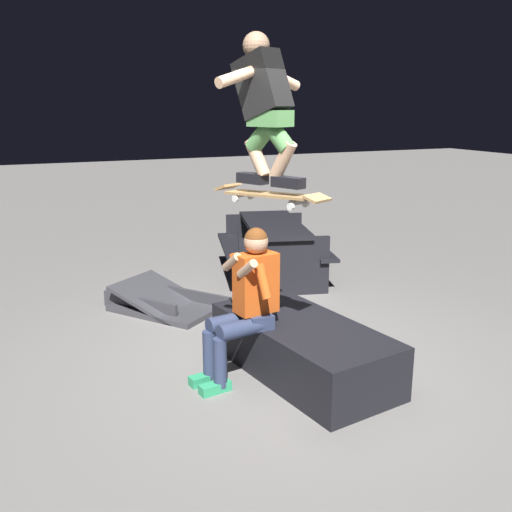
# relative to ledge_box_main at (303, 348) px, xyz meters

# --- Properties ---
(ground_plane) EXTENTS (40.00, 40.00, 0.00)m
(ground_plane) POSITION_rel_ledge_box_main_xyz_m (0.22, 0.10, -0.23)
(ground_plane) COLOR slate
(ledge_box_main) EXTENTS (1.84, 1.07, 0.45)m
(ledge_box_main) POSITION_rel_ledge_box_main_xyz_m (0.00, 0.00, 0.00)
(ledge_box_main) COLOR black
(ledge_box_main) RESTS_ON ground
(person_sitting_on_ledge) EXTENTS (0.60, 0.78, 1.29)m
(person_sitting_on_ledge) POSITION_rel_ledge_box_main_xyz_m (0.11, 0.48, 0.48)
(person_sitting_on_ledge) COLOR #2D3856
(person_sitting_on_ledge) RESTS_ON ground
(skateboard) EXTENTS (1.01, 0.60, 0.13)m
(skateboard) POSITION_rel_ledge_box_main_xyz_m (-0.04, 0.34, 1.35)
(skateboard) COLOR #AD8451
(skater_airborne) EXTENTS (0.63, 0.84, 1.12)m
(skater_airborne) POSITION_rel_ledge_box_main_xyz_m (0.02, 0.36, 2.04)
(skater_airborne) COLOR black
(kicker_ramp) EXTENTS (1.37, 1.29, 0.39)m
(kicker_ramp) POSITION_rel_ledge_box_main_xyz_m (2.02, 0.64, -0.16)
(kicker_ramp) COLOR #38383D
(kicker_ramp) RESTS_ON ground
(picnic_table_back) EXTENTS (2.00, 1.75, 0.75)m
(picnic_table_back) POSITION_rel_ledge_box_main_xyz_m (2.68, -1.00, 0.27)
(picnic_table_back) COLOR black
(picnic_table_back) RESTS_ON ground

